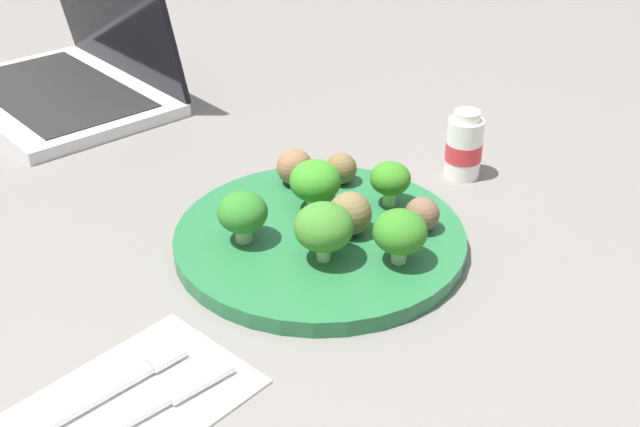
{
  "coord_description": "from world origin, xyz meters",
  "views": [
    {
      "loc": [
        -0.52,
        -0.37,
        0.41
      ],
      "look_at": [
        0.0,
        0.0,
        0.04
      ],
      "focal_mm": 43.95,
      "sensor_mm": 36.0,
      "label": 1
    }
  ],
  "objects_px": {
    "broccoli_floret_near_rim": "(398,234)",
    "meatball_near_rim": "(341,168)",
    "laptop": "(72,70)",
    "yogurt_bottle": "(464,147)",
    "broccoli_floret_back_right": "(324,227)",
    "fork": "(125,380)",
    "meatball_far_rim": "(422,214)",
    "knife": "(155,404)",
    "napkin": "(132,402)",
    "broccoli_floret_far_rim": "(390,179)",
    "broccoli_floret_front_left": "(315,182)",
    "meatball_front_right": "(350,213)",
    "broccoli_floret_front_right": "(243,213)",
    "plate": "(320,238)",
    "meatball_front_left": "(295,167)"
  },
  "relations": [
    {
      "from": "broccoli_floret_back_right",
      "to": "knife",
      "type": "bearing_deg",
      "value": -179.34
    },
    {
      "from": "broccoli_floret_near_rim",
      "to": "meatball_near_rim",
      "type": "height_order",
      "value": "broccoli_floret_near_rim"
    },
    {
      "from": "napkin",
      "to": "broccoli_floret_far_rim",
      "type": "bearing_deg",
      "value": -2.14
    },
    {
      "from": "broccoli_floret_far_rim",
      "to": "yogurt_bottle",
      "type": "height_order",
      "value": "yogurt_bottle"
    },
    {
      "from": "broccoli_floret_far_rim",
      "to": "napkin",
      "type": "xyz_separation_m",
      "value": [
        -0.34,
        0.01,
        -0.04
      ]
    },
    {
      "from": "broccoli_floret_back_right",
      "to": "laptop",
      "type": "bearing_deg",
      "value": 74.54
    },
    {
      "from": "knife",
      "to": "broccoli_floret_front_left",
      "type": "bearing_deg",
      "value": 12.43
    },
    {
      "from": "broccoli_floret_back_right",
      "to": "broccoli_floret_near_rim",
      "type": "relative_size",
      "value": 1.1
    },
    {
      "from": "broccoli_floret_front_right",
      "to": "broccoli_floret_near_rim",
      "type": "relative_size",
      "value": 0.97
    },
    {
      "from": "broccoli_floret_front_right",
      "to": "napkin",
      "type": "bearing_deg",
      "value": -162.62
    },
    {
      "from": "plate",
      "to": "knife",
      "type": "distance_m",
      "value": 0.25
    },
    {
      "from": "broccoli_floret_near_rim",
      "to": "napkin",
      "type": "bearing_deg",
      "value": 163.74
    },
    {
      "from": "broccoli_floret_back_right",
      "to": "laptop",
      "type": "height_order",
      "value": "laptop"
    },
    {
      "from": "broccoli_floret_near_rim",
      "to": "laptop",
      "type": "height_order",
      "value": "laptop"
    },
    {
      "from": "broccoli_floret_near_rim",
      "to": "meatball_front_right",
      "type": "relative_size",
      "value": 1.22
    },
    {
      "from": "broccoli_floret_near_rim",
      "to": "yogurt_bottle",
      "type": "relative_size",
      "value": 0.66
    },
    {
      "from": "laptop",
      "to": "yogurt_bottle",
      "type": "bearing_deg",
      "value": -79.11
    },
    {
      "from": "broccoli_floret_front_right",
      "to": "broccoli_floret_far_rim",
      "type": "xyz_separation_m",
      "value": [
        0.14,
        -0.08,
        -0.0
      ]
    },
    {
      "from": "broccoli_floret_front_left",
      "to": "laptop",
      "type": "distance_m",
      "value": 0.47
    },
    {
      "from": "broccoli_floret_front_right",
      "to": "meatball_far_rim",
      "type": "xyz_separation_m",
      "value": [
        0.12,
        -0.12,
        -0.01
      ]
    },
    {
      "from": "meatball_far_rim",
      "to": "napkin",
      "type": "distance_m",
      "value": 0.32
    },
    {
      "from": "meatball_far_rim",
      "to": "knife",
      "type": "relative_size",
      "value": 0.23
    },
    {
      "from": "broccoli_floret_far_rim",
      "to": "meatball_far_rim",
      "type": "distance_m",
      "value": 0.06
    },
    {
      "from": "broccoli_floret_back_right",
      "to": "napkin",
      "type": "xyz_separation_m",
      "value": [
        -0.22,
        0.02,
        -0.05
      ]
    },
    {
      "from": "napkin",
      "to": "yogurt_bottle",
      "type": "distance_m",
      "value": 0.47
    },
    {
      "from": "napkin",
      "to": "broccoli_floret_front_left",
      "type": "bearing_deg",
      "value": 8.45
    },
    {
      "from": "broccoli_floret_front_left",
      "to": "meatball_front_right",
      "type": "xyz_separation_m",
      "value": [
        -0.02,
        -0.05,
        -0.01
      ]
    },
    {
      "from": "plate",
      "to": "broccoli_floret_far_rim",
      "type": "height_order",
      "value": "broccoli_floret_far_rim"
    },
    {
      "from": "meatball_far_rim",
      "to": "plate",
      "type": "bearing_deg",
      "value": 128.41
    },
    {
      "from": "broccoli_floret_front_left",
      "to": "broccoli_floret_near_rim",
      "type": "height_order",
      "value": "broccoli_floret_front_left"
    },
    {
      "from": "meatball_far_rim",
      "to": "yogurt_bottle",
      "type": "height_order",
      "value": "yogurt_bottle"
    },
    {
      "from": "plate",
      "to": "broccoli_floret_near_rim",
      "type": "height_order",
      "value": "broccoli_floret_near_rim"
    },
    {
      "from": "meatball_near_rim",
      "to": "meatball_far_rim",
      "type": "distance_m",
      "value": 0.12
    },
    {
      "from": "napkin",
      "to": "yogurt_bottle",
      "type": "height_order",
      "value": "yogurt_bottle"
    },
    {
      "from": "broccoli_floret_back_right",
      "to": "meatball_far_rim",
      "type": "xyz_separation_m",
      "value": [
        0.1,
        -0.05,
        -0.02
      ]
    },
    {
      "from": "broccoli_floret_back_right",
      "to": "napkin",
      "type": "distance_m",
      "value": 0.22
    },
    {
      "from": "broccoli_floret_front_left",
      "to": "fork",
      "type": "xyz_separation_m",
      "value": [
        -0.28,
        -0.03,
        -0.04
      ]
    },
    {
      "from": "meatball_near_rim",
      "to": "broccoli_floret_front_right",
      "type": "bearing_deg",
      "value": 176.73
    },
    {
      "from": "broccoli_floret_near_rim",
      "to": "meatball_front_left",
      "type": "xyz_separation_m",
      "value": [
        0.07,
        0.17,
        -0.01
      ]
    },
    {
      "from": "broccoli_floret_near_rim",
      "to": "fork",
      "type": "bearing_deg",
      "value": 159.6
    },
    {
      "from": "broccoli_floret_back_right",
      "to": "meatball_far_rim",
      "type": "bearing_deg",
      "value": -25.05
    },
    {
      "from": "broccoli_floret_back_right",
      "to": "broccoli_floret_far_rim",
      "type": "bearing_deg",
      "value": 2.09
    },
    {
      "from": "plate",
      "to": "laptop",
      "type": "xyz_separation_m",
      "value": [
        0.11,
        0.49,
        0.03
      ]
    },
    {
      "from": "meatball_far_rim",
      "to": "meatball_front_right",
      "type": "height_order",
      "value": "meatball_front_right"
    },
    {
      "from": "meatball_near_rim",
      "to": "broccoli_floret_far_rim",
      "type": "bearing_deg",
      "value": -99.13
    },
    {
      "from": "broccoli_floret_near_rim",
      "to": "knife",
      "type": "distance_m",
      "value": 0.26
    },
    {
      "from": "broccoli_floret_near_rim",
      "to": "meatball_far_rim",
      "type": "distance_m",
      "value": 0.07
    },
    {
      "from": "plate",
      "to": "broccoli_floret_near_rim",
      "type": "relative_size",
      "value": 5.48
    },
    {
      "from": "meatball_far_rim",
      "to": "laptop",
      "type": "relative_size",
      "value": 0.09
    },
    {
      "from": "plate",
      "to": "laptop",
      "type": "height_order",
      "value": "laptop"
    }
  ]
}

